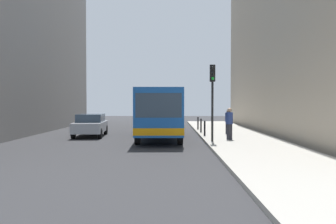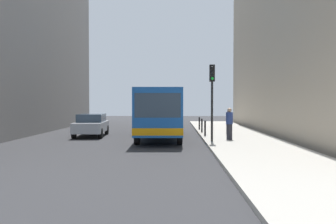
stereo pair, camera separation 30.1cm
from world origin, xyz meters
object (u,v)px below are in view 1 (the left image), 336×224
object	(u,v)px
bollard_mid	(201,125)
car_beside_bus	(91,125)
bollard_far	(198,123)
bollard_near	(205,128)
pedestrian_mid_sidewalk	(228,122)
bus	(159,110)
pedestrian_near_signal	(229,124)
traffic_light	(212,88)

from	to	relation	value
bollard_mid	car_beside_bus	bearing A→B (deg)	-167.56
bollard_mid	bollard_far	size ratio (longest dim) A/B	1.00
bollard_mid	bollard_near	bearing A→B (deg)	-90.00
bollard_far	pedestrian_mid_sidewalk	size ratio (longest dim) A/B	0.58
bus	bollard_mid	world-z (taller)	bus
pedestrian_near_signal	traffic_light	bearing A→B (deg)	55.35
car_beside_bus	pedestrian_near_signal	bearing A→B (deg)	154.75
bollard_near	pedestrian_mid_sidewalk	world-z (taller)	pedestrian_mid_sidewalk
bollard_near	pedestrian_mid_sidewalk	bearing A→B (deg)	41.04
bollard_mid	bus	bearing A→B (deg)	-140.21
bus	pedestrian_mid_sidewalk	size ratio (longest dim) A/B	6.81
bollard_mid	traffic_light	bearing A→B (deg)	-89.07
bollard_far	pedestrian_near_signal	bearing A→B (deg)	-81.50
pedestrian_near_signal	pedestrian_mid_sidewalk	xyz separation A→B (m)	(0.50, 3.76, -0.09)
traffic_light	car_beside_bus	bearing A→B (deg)	148.78
bus	pedestrian_mid_sidewalk	bearing A→B (deg)	-168.55
bollard_near	pedestrian_mid_sidewalk	distance (m)	2.26
bollard_far	pedestrian_mid_sidewalk	world-z (taller)	pedestrian_mid_sidewalk
bollard_mid	pedestrian_near_signal	xyz separation A→B (m)	(1.18, -5.11, 0.42)
bollard_near	traffic_light	bearing A→B (deg)	-88.30
pedestrian_mid_sidewalk	bollard_near	bearing A→B (deg)	-148.98
bus	bollard_far	bearing A→B (deg)	-120.05
car_beside_bus	pedestrian_mid_sidewalk	xyz separation A→B (m)	(9.08, 0.28, 0.17)
bus	traffic_light	world-z (taller)	traffic_light
traffic_light	pedestrian_mid_sidewalk	distance (m)	5.48
bollard_mid	pedestrian_near_signal	world-z (taller)	pedestrian_near_signal
bus	bollard_near	bearing A→B (deg)	169.92
pedestrian_near_signal	bollard_near	bearing A→B (deg)	-51.92
car_beside_bus	traffic_light	bearing A→B (deg)	145.59
traffic_light	bollard_near	bearing A→B (deg)	91.70
car_beside_bus	bollard_mid	distance (m)	7.58
traffic_light	pedestrian_near_signal	world-z (taller)	traffic_light
traffic_light	pedestrian_mid_sidewalk	bearing A→B (deg)	71.85
bollard_far	pedestrian_near_signal	xyz separation A→B (m)	(1.18, -7.93, 0.42)
traffic_light	pedestrian_near_signal	size ratio (longest dim) A/B	2.30
bus	pedestrian_near_signal	xyz separation A→B (m)	(4.03, -2.74, -0.68)
bus	car_beside_bus	bearing A→B (deg)	-10.51
pedestrian_mid_sidewalk	bus	bearing A→B (deg)	-177.30
car_beside_bus	pedestrian_near_signal	distance (m)	9.26
pedestrian_mid_sidewalk	traffic_light	bearing A→B (deg)	-118.17
car_beside_bus	traffic_light	world-z (taller)	traffic_light
bollard_far	car_beside_bus	bearing A→B (deg)	-148.99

